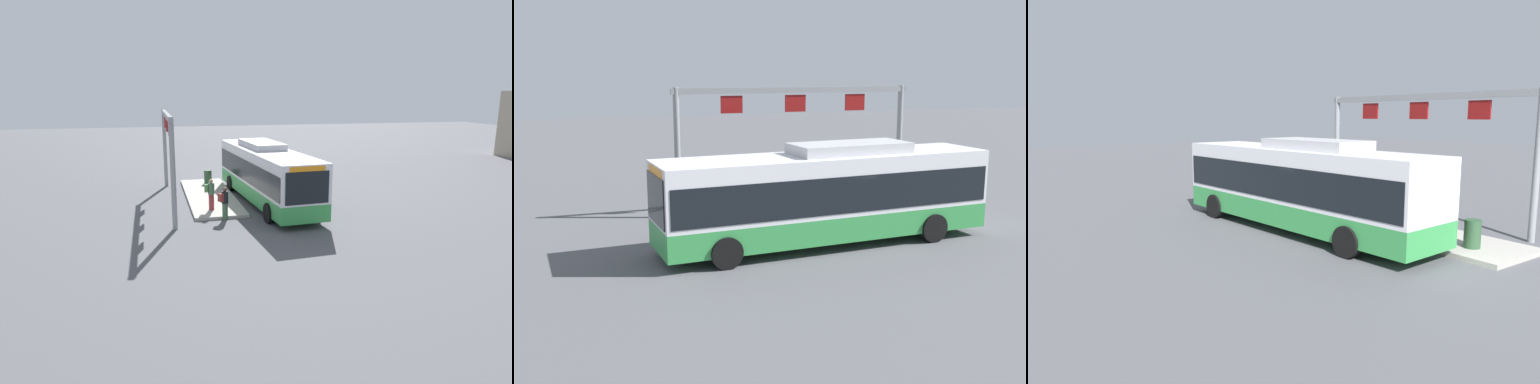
% 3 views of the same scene
% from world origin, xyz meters
% --- Properties ---
extents(ground_plane, '(120.00, 120.00, 0.00)m').
position_xyz_m(ground_plane, '(0.00, 0.00, 0.00)').
color(ground_plane, '#56565B').
extents(platform_curb, '(10.00, 2.80, 0.16)m').
position_xyz_m(platform_curb, '(-2.03, -3.02, 0.08)').
color(platform_curb, '#B2ADA3').
rests_on(platform_curb, ground).
extents(bus_main, '(11.75, 3.33, 3.46)m').
position_xyz_m(bus_main, '(-0.01, -0.00, 1.81)').
color(bus_main, green).
rests_on(bus_main, ground).
extents(person_boarding, '(0.53, 0.61, 1.67)m').
position_xyz_m(person_boarding, '(3.00, -2.94, 0.89)').
color(person_boarding, '#476B4C').
rests_on(person_boarding, ground).
extents(person_waiting_near, '(0.37, 0.55, 1.67)m').
position_xyz_m(person_waiting_near, '(1.52, -3.42, 1.05)').
color(person_waiting_near, maroon).
rests_on(person_waiting_near, platform_curb).
extents(platform_sign_gantry, '(10.40, 0.24, 5.20)m').
position_xyz_m(platform_sign_gantry, '(-0.98, -5.45, 3.81)').
color(platform_sign_gantry, gray).
rests_on(platform_sign_gantry, ground).
extents(trash_bin, '(0.52, 0.52, 0.90)m').
position_xyz_m(trash_bin, '(-5.54, -2.67, 0.61)').
color(trash_bin, '#2D5133').
rests_on(trash_bin, platform_curb).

